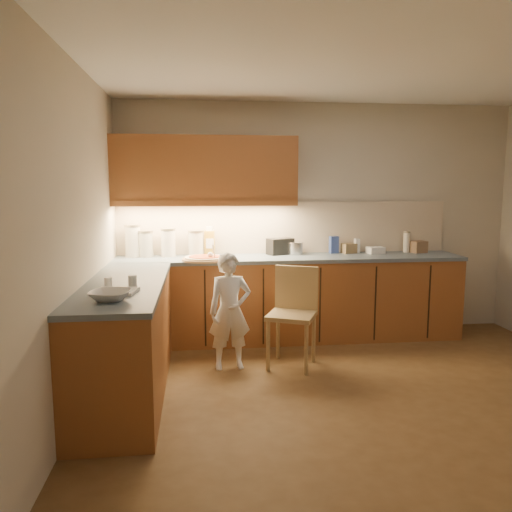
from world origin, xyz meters
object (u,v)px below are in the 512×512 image
(pizza_on_board, at_px, (205,258))
(child, at_px, (230,311))
(oil_jug, at_px, (210,242))
(toaster, at_px, (280,246))
(wooden_chair, at_px, (294,309))

(pizza_on_board, height_order, child, pizza_on_board)
(oil_jug, bearing_deg, pizza_on_board, -98.92)
(child, height_order, toaster, toaster)
(wooden_chair, bearing_deg, oil_jug, 151.71)
(child, xyz_separation_m, toaster, (0.63, 0.99, 0.47))
(child, distance_m, wooden_chair, 0.60)
(pizza_on_board, distance_m, wooden_chair, 1.09)
(pizza_on_board, relative_size, oil_jug, 1.46)
(toaster, bearing_deg, child, -145.40)
(wooden_chair, relative_size, oil_jug, 2.90)
(oil_jug, relative_size, toaster, 1.00)
(wooden_chair, distance_m, oil_jug, 1.34)
(child, bearing_deg, pizza_on_board, 102.33)
(pizza_on_board, height_order, wooden_chair, pizza_on_board)
(child, relative_size, toaster, 3.37)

